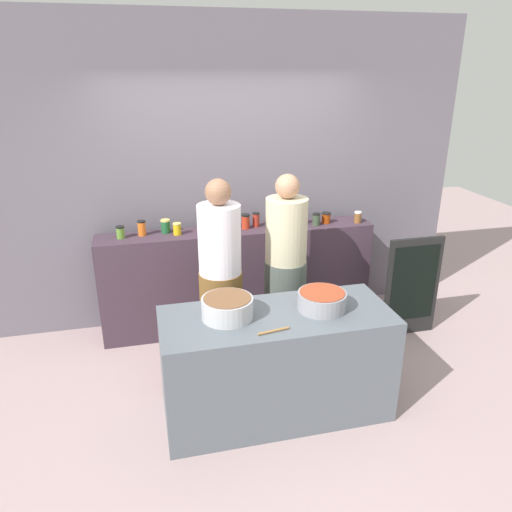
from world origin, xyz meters
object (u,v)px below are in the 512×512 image
Objects in this scene: preserve_jar_1 at (142,228)px; cook_with_tongs at (221,289)px; cooking_pot_left at (227,308)px; cooking_pot_center at (322,301)px; preserve_jar_9 at (270,221)px; preserve_jar_3 at (177,229)px; preserve_jar_10 at (292,220)px; preserve_jar_12 at (316,219)px; preserve_jar_5 at (215,226)px; preserve_jar_2 at (166,226)px; preserve_jar_8 at (256,220)px; preserve_jar_7 at (246,221)px; preserve_jar_0 at (120,232)px; preserve_jar_6 at (233,221)px; preserve_jar_11 at (301,218)px; wooden_spoon at (274,331)px; preserve_jar_13 at (326,218)px; cook_in_cap at (285,277)px; chalkboard_sign at (412,287)px; preserve_jar_4 at (203,224)px; preserve_jar_14 at (358,217)px.

cook_with_tongs is at bearing -52.95° from preserve_jar_1.
cooking_pot_left reaches higher than cooking_pot_center.
cooking_pot_left is (-0.68, -1.36, -0.18)m from preserve_jar_9.
cook_with_tongs is at bearing -69.42° from preserve_jar_3.
preserve_jar_10 reaches higher than preserve_jar_12.
preserve_jar_5 is 0.76m from preserve_jar_10.
preserve_jar_2 is at bearing 7.02° from preserve_jar_1.
preserve_jar_8 is at bearing 163.72° from preserve_jar_10.
cook_with_tongs reaches higher than cooking_pot_center.
preserve_jar_7 is at bearing 63.27° from cook_with_tongs.
preserve_jar_6 is (1.06, 0.05, 0.01)m from preserve_jar_0.
preserve_jar_11 is 0.55× the size of wooden_spoon.
preserve_jar_9 is at bearing 50.23° from cook_with_tongs.
preserve_jar_0 is 1.06× the size of preserve_jar_13.
preserve_jar_7 is (1.18, 0.00, 0.02)m from preserve_jar_0.
preserve_jar_0 is 0.07× the size of cook_with_tongs.
cook_in_cap is (-0.02, -0.61, -0.33)m from preserve_jar_9.
preserve_jar_1 is 2.66m from chalkboard_sign.
preserve_jar_8 is 0.75m from cook_in_cap.
cook_with_tongs is at bearing -141.20° from preserve_jar_11.
cook_with_tongs reaches higher than preserve_jar_6.
preserve_jar_5 and preserve_jar_10 have the same top height.
preserve_jar_9 is at bearing 88.13° from cook_in_cap.
preserve_jar_2 is at bearing 165.08° from preserve_jar_5.
preserve_jar_4 is 0.82× the size of preserve_jar_5.
preserve_jar_3 is (0.10, -0.08, -0.01)m from preserve_jar_2.
preserve_jar_13 reaches higher than chalkboard_sign.
preserve_jar_9 is (0.24, -0.01, -0.01)m from preserve_jar_7.
cooking_pot_center is at bearing -66.86° from preserve_jar_5.
chalkboard_sign is (0.83, -0.52, -0.59)m from preserve_jar_12.
wooden_spoon is at bearing -58.56° from preserve_jar_0.
preserve_jar_6 is at bearing 117.26° from cook_in_cap.
preserve_jar_10 is at bearing -2.01° from preserve_jar_0.
cook_with_tongs reaches higher than cook_in_cap.
preserve_jar_6 is 1.51m from cooking_pot_center.
preserve_jar_10 reaches higher than preserve_jar_14.
chalkboard_sign is at bearing -52.31° from preserve_jar_14.
preserve_jar_11 is at bearing 53.69° from cooking_pot_left.
preserve_jar_5 is at bearing -174.75° from preserve_jar_9.
wooden_spoon is at bearing -70.90° from preserve_jar_2.
preserve_jar_0 is at bearing -178.16° from preserve_jar_8.
preserve_jar_12 is at bearing -3.14° from preserve_jar_1.
preserve_jar_6 is at bearing 161.18° from preserve_jar_7.
preserve_jar_12 is 1.14m from chalkboard_sign.
preserve_jar_9 is 0.31× the size of cooking_pot_left.
preserve_jar_10 reaches higher than preserve_jar_8.
preserve_jar_8 is 0.99× the size of preserve_jar_10.
wooden_spoon is at bearing -150.86° from cooking_pot_center.
preserve_jar_13 is 0.32m from preserve_jar_14.
preserve_jar_12 is (1.37, -0.04, 0.01)m from preserve_jar_3.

